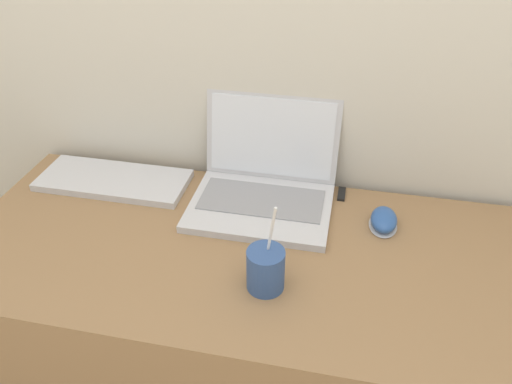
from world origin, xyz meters
name	(u,v)px	position (x,y,z in m)	size (l,w,h in m)	color
desk	(249,346)	(0.00, 0.31, 0.36)	(1.40, 0.62, 0.71)	#936D47
laptop	(264,182)	(0.00, 0.51, 0.77)	(0.36, 0.32, 0.25)	silver
drink_cup	(266,269)	(0.07, 0.19, 0.76)	(0.08, 0.08, 0.21)	#33518C
computer_mouse	(384,220)	(0.31, 0.46, 0.73)	(0.07, 0.11, 0.04)	#B2B2B7
external_keyboard	(114,180)	(-0.43, 0.50, 0.72)	(0.42, 0.17, 0.02)	silver
usb_stick	(342,194)	(0.20, 0.58, 0.72)	(0.02, 0.06, 0.01)	black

